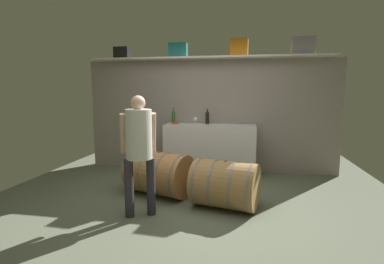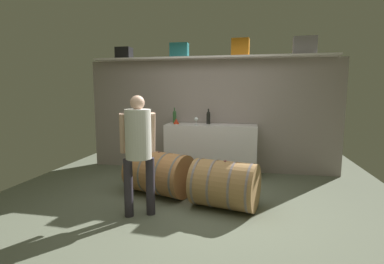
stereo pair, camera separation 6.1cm
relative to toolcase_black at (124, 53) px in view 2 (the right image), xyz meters
name	(u,v)px [view 2 (the right image)]	position (x,y,z in m)	size (l,w,h in m)	color
ground_plane	(196,197)	(1.67, -1.39, -2.29)	(6.02, 7.30, 0.02)	#626855
back_wall_panel	(210,116)	(1.67, 0.15, -1.21)	(4.82, 0.10, 2.14)	gray
high_shelf_board	(209,58)	(1.67, 0.00, -0.12)	(4.44, 0.40, 0.03)	silver
toolcase_black	(124,53)	(0.00, 0.00, 0.00)	(0.29, 0.23, 0.22)	black
toolcase_teal	(179,50)	(1.11, 0.00, 0.02)	(0.34, 0.19, 0.26)	#217379
toolcase_orange	(240,48)	(2.24, 0.00, 0.04)	(0.31, 0.27, 0.30)	orange
toolcase_grey	(305,46)	(3.33, 0.00, 0.04)	(0.38, 0.24, 0.30)	gray
work_cabinet	(211,150)	(1.74, -0.18, -1.81)	(1.66, 0.53, 0.94)	white
wine_bottle_green	(175,117)	(1.02, -0.07, -1.21)	(0.07, 0.07, 0.30)	#305D30
wine_bottle_dark	(209,117)	(1.68, -0.08, -1.22)	(0.07, 0.07, 0.28)	black
wine_glass	(196,120)	(1.49, -0.31, -1.24)	(0.08, 0.08, 0.15)	white
red_funnel	(176,121)	(1.08, -0.18, -1.29)	(0.11, 0.11, 0.10)	red
wine_barrel_near	(225,184)	(2.13, -1.72, -1.96)	(0.96, 0.80, 0.64)	#A17748
wine_barrel_far	(159,173)	(1.12, -1.38, -1.95)	(1.09, 0.91, 0.65)	#AB7444
winemaker_pouring	(138,143)	(1.11, -2.16, -1.36)	(0.47, 0.41, 1.49)	#312C35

